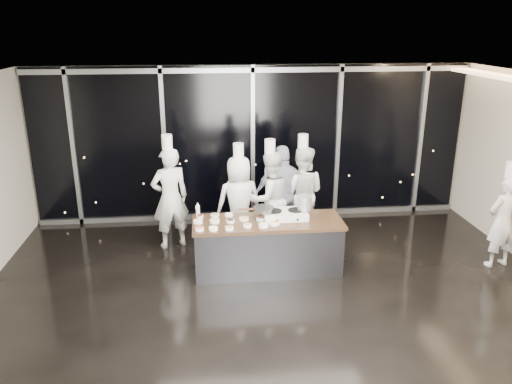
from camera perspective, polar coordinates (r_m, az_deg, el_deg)
The scene contains 15 objects.
ground at distance 7.79m, azimuth 2.16°, elevation -11.94°, with size 9.00×9.00×0.00m, color black.
room_shell at distance 6.95m, azimuth 3.83°, elevation 4.30°, with size 9.02×7.02×3.21m.
window_wall at distance 10.38m, azimuth -0.40°, elevation 5.51°, with size 8.90×0.11×3.20m.
demo_counter at distance 8.37m, azimuth 1.33°, elevation -6.15°, with size 2.46×0.86×0.90m.
stove at distance 8.30m, azimuth 3.33°, elevation -2.55°, with size 0.73×0.47×0.14m.
frying_pan at distance 8.23m, azimuth 0.83°, elevation -1.94°, with size 0.59×0.34×0.06m.
stock_pot at distance 8.29m, azimuth 5.56°, elevation -1.19°, with size 0.24×0.24×0.24m, color #BBBCBE.
prep_bowls at distance 8.08m, azimuth -2.78°, elevation -3.43°, with size 1.39×0.71×0.05m.
squeeze_bottle at distance 8.41m, azimuth -6.67°, elevation -2.00°, with size 0.07×0.07×0.24m.
chef_far_left at distance 9.23m, azimuth -9.78°, elevation -0.58°, with size 0.81×0.67×2.12m.
chef_left at distance 9.12m, azimuth -1.95°, elevation -1.09°, with size 0.95×0.72×1.97m.
chef_center at distance 9.24m, azimuth 1.55°, elevation -0.69°, with size 1.05×0.95×2.01m.
guest at distance 9.33m, azimuth 3.07°, elevation -0.28°, with size 1.12×0.50×1.87m.
chef_right at distance 9.50m, azimuth 5.21°, elevation -0.09°, with size 1.05×0.93×2.05m.
chef_side at distance 9.36m, azimuth 26.34°, elevation -2.92°, with size 0.66×0.51×1.84m.
Camera 1 is at (-0.99, -6.63, 3.97)m, focal length 35.00 mm.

